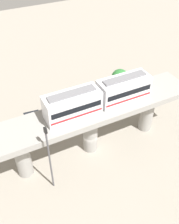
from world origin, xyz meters
name	(u,v)px	position (x,y,z in m)	size (l,w,h in m)	color
ground_plane	(90,148)	(0.00, 0.00, 0.00)	(120.00, 120.00, 0.00)	gray
viaduct	(90,119)	(0.00, 0.00, 5.33)	(5.20, 28.00, 7.02)	#999691
train	(99,96)	(0.00, 1.14, 8.55)	(2.64, 13.55, 3.24)	silver
parked_car_yellow	(32,120)	(-8.44, -5.62, 0.74)	(2.23, 4.37, 1.76)	yellow
parked_car_orange	(88,111)	(-6.56, 2.93, 0.74)	(2.35, 4.40, 1.76)	orange
tree_near_viaduct	(120,78)	(-8.55, 9.82, 3.68)	(2.87, 2.87, 5.15)	brown
signal_post	(49,157)	(3.40, -6.71, 5.33)	(0.44, 0.28, 9.62)	#4C4C51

